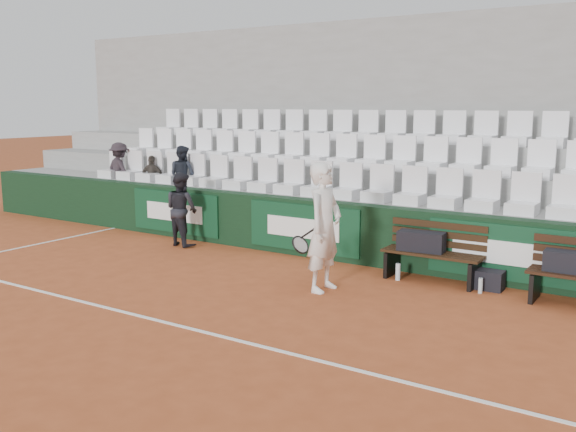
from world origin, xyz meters
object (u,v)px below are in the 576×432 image
object	(u,v)px
sports_bag_ground	(487,280)
ball_kid	(181,209)
spectator_a	(119,150)
spectator_c	(182,154)
sports_bag_left	(421,241)
spectator_b	(152,158)
water_bottle_near	(398,272)
tennis_player	(324,227)
sports_bag_right	(568,262)
bench_left	(432,267)
water_bottle_far	(480,286)

from	to	relation	value
sports_bag_ground	ball_kid	bearing A→B (deg)	-177.85
spectator_a	spectator_c	world-z (taller)	spectator_a
sports_bag_left	spectator_b	bearing A→B (deg)	171.80
sports_bag_ground	water_bottle_near	bearing A→B (deg)	-168.45
tennis_player	spectator_a	xyz separation A→B (m)	(-6.57, 2.22, 0.70)
sports_bag_right	water_bottle_near	bearing A→B (deg)	-177.52
sports_bag_ground	spectator_b	bearing A→B (deg)	173.25
bench_left	spectator_b	xyz separation A→B (m)	(-6.70, 0.94, 1.28)
sports_bag_right	sports_bag_left	bearing A→B (deg)	177.01
ball_kid	spectator_b	xyz separation A→B (m)	(-1.83, 1.11, 0.80)
sports_bag_right	spectator_c	bearing A→B (deg)	172.27
sports_bag_ground	tennis_player	distance (m)	2.49
water_bottle_far	spectator_a	distance (m)	8.72
sports_bag_ground	water_bottle_near	world-z (taller)	sports_bag_ground
sports_bag_ground	spectator_c	world-z (taller)	spectator_c
sports_bag_ground	spectator_a	distance (m)	8.71
water_bottle_near	spectator_b	bearing A→B (deg)	169.56
sports_bag_left	sports_bag_right	world-z (taller)	sports_bag_left
ball_kid	sports_bag_ground	bearing A→B (deg)	-168.14
water_bottle_near	tennis_player	bearing A→B (deg)	-122.62
spectator_c	sports_bag_ground	bearing A→B (deg)	172.03
spectator_a	spectator_b	size ratio (longest dim) A/B	1.25
tennis_player	sports_bag_right	bearing A→B (deg)	21.09
bench_left	sports_bag_ground	world-z (taller)	bench_left
water_bottle_near	water_bottle_far	bearing A→B (deg)	0.13
spectator_b	water_bottle_far	bearing A→B (deg)	151.80
sports_bag_ground	ball_kid	xyz separation A→B (m)	(-5.69, -0.21, 0.56)
water_bottle_far	water_bottle_near	bearing A→B (deg)	-179.87
sports_bag_ground	water_bottle_far	distance (m)	0.26
ball_kid	spectator_c	distance (m)	1.73
bench_left	sports_bag_left	distance (m)	0.41
sports_bag_ground	ball_kid	world-z (taller)	ball_kid
sports_bag_ground	spectator_c	size ratio (longest dim) A/B	0.37
bench_left	tennis_player	size ratio (longest dim) A/B	0.81
sports_bag_left	ball_kid	xyz separation A→B (m)	(-4.69, -0.16, 0.10)
sports_bag_ground	water_bottle_far	size ratio (longest dim) A/B	2.10
sports_bag_ground	spectator_b	xyz separation A→B (m)	(-7.53, 0.89, 1.36)
bench_left	spectator_b	distance (m)	6.89
sports_bag_left	sports_bag_right	xyz separation A→B (m)	(2.09, -0.11, -0.01)
ball_kid	spectator_c	xyz separation A→B (m)	(-0.96, 1.11, 0.93)
sports_bag_left	spectator_a	distance (m)	7.66
ball_kid	water_bottle_near	bearing A→B (deg)	-170.89
spectator_a	spectator_b	distance (m)	1.01
sports_bag_ground	spectator_a	world-z (taller)	spectator_a
water_bottle_near	spectator_b	world-z (taller)	spectator_b
sports_bag_left	tennis_player	world-z (taller)	tennis_player
bench_left	sports_bag_ground	xyz separation A→B (m)	(0.82, 0.05, -0.08)
spectator_a	bench_left	bearing A→B (deg)	-175.30
sports_bag_ground	spectator_a	size ratio (longest dim) A/B	0.37
bench_left	tennis_player	xyz separation A→B (m)	(-1.14, -1.28, 0.69)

